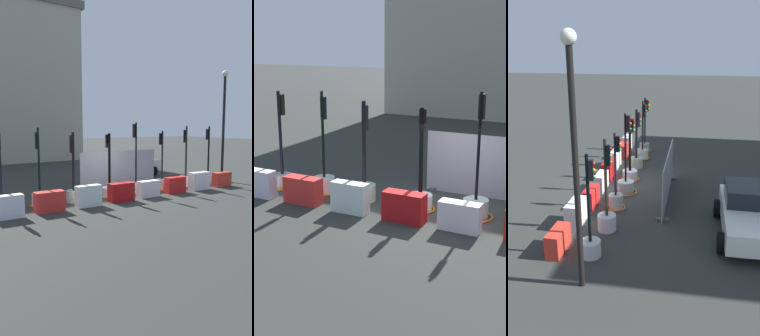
{
  "view_description": "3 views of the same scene",
  "coord_description": "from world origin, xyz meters",
  "views": [
    {
      "loc": [
        -9.0,
        -13.57,
        3.36
      ],
      "look_at": [
        0.21,
        -0.13,
        1.29
      ],
      "focal_mm": 36.88,
      "sensor_mm": 36.0,
      "label": 1
    },
    {
      "loc": [
        4.08,
        -12.43,
        4.79
      ],
      "look_at": [
        -2.17,
        0.12,
        1.0
      ],
      "focal_mm": 51.68,
      "sensor_mm": 36.0,
      "label": 2
    },
    {
      "loc": [
        14.97,
        2.76,
        6.14
      ],
      "look_at": [
        1.13,
        0.35,
        1.24
      ],
      "focal_mm": 38.44,
      "sensor_mm": 36.0,
      "label": 3
    }
  ],
  "objects": [
    {
      "name": "construction_barrier_3",
      "position": [
        -0.78,
        -1.21,
        0.41
      ],
      "size": [
        1.17,
        0.47,
        0.81
      ],
      "color": "#B51417",
      "rests_on": "ground_plane"
    },
    {
      "name": "street_lamp_post",
      "position": [
        7.25,
        0.01,
        3.84
      ],
      "size": [
        0.36,
        0.36,
        6.44
      ],
      "color": "black",
      "rests_on": "ground_plane"
    },
    {
      "name": "construction_barrier_4",
      "position": [
        0.75,
        -1.17,
        0.38
      ],
      "size": [
        1.09,
        0.42,
        0.76
      ],
      "color": "white",
      "rests_on": "ground_plane"
    },
    {
      "name": "construction_barrier_6",
      "position": [
        4.04,
        -1.22,
        0.45
      ],
      "size": [
        1.16,
        0.49,
        0.91
      ],
      "color": "white",
      "rests_on": "ground_plane"
    },
    {
      "name": "traffic_light_6",
      "position": [
        4.21,
        -0.05,
        0.59
      ],
      "size": [
        0.64,
        0.64,
        3.26
      ],
      "color": "silver",
      "rests_on": "ground_plane"
    },
    {
      "name": "construction_barrier_7",
      "position": [
        5.8,
        -1.21,
        0.38
      ],
      "size": [
        1.11,
        0.46,
        0.76
      ],
      "color": "red",
      "rests_on": "ground_plane"
    },
    {
      "name": "construction_barrier_0",
      "position": [
        -5.68,
        -1.26,
        0.42
      ],
      "size": [
        1.09,
        0.43,
        0.85
      ],
      "color": "white",
      "rests_on": "ground_plane"
    },
    {
      "name": "construction_barrier_1",
      "position": [
        -4.09,
        -1.17,
        0.4
      ],
      "size": [
        1.15,
        0.49,
        0.8
      ],
      "color": "red",
      "rests_on": "ground_plane"
    },
    {
      "name": "car_white_van",
      "position": [
        3.62,
        4.62,
        0.78
      ],
      "size": [
        4.01,
        2.0,
        1.59
      ],
      "color": "white",
      "rests_on": "ground_plane"
    },
    {
      "name": "traffic_light_7",
      "position": [
        5.86,
        -0.15,
        0.6
      ],
      "size": [
        0.63,
        0.63,
        3.24
      ],
      "color": "silver",
      "rests_on": "ground_plane"
    },
    {
      "name": "traffic_light_4",
      "position": [
        0.85,
        -0.05,
        0.47
      ],
      "size": [
        0.98,
        0.98,
        3.45
      ],
      "color": "#ABAFAA",
      "rests_on": "ground_plane"
    },
    {
      "name": "construction_barrier_5",
      "position": [
        2.46,
        -1.14,
        0.39
      ],
      "size": [
        1.1,
        0.43,
        0.78
      ],
      "color": "red",
      "rests_on": "ground_plane"
    },
    {
      "name": "traffic_light_1",
      "position": [
        -4.05,
        -0.06,
        0.46
      ],
      "size": [
        0.86,
        0.86,
        3.23
      ],
      "color": "silver",
      "rests_on": "ground_plane"
    },
    {
      "name": "site_fence_panel",
      "position": [
        1.08,
        1.76,
        0.93
      ],
      "size": [
        4.7,
        0.5,
        1.95
      ],
      "color": "#9C9AA9",
      "rests_on": "ground_plane"
    },
    {
      "name": "ground_plane",
      "position": [
        0.0,
        0.0,
        0.0
      ],
      "size": [
        120.0,
        120.0,
        0.0
      ],
      "primitive_type": "plane",
      "color": "#30322E"
    },
    {
      "name": "construction_barrier_2",
      "position": [
        -2.43,
        -1.25,
        0.44
      ],
      "size": [
        1.08,
        0.41,
        0.88
      ],
      "color": "white",
      "rests_on": "ground_plane"
    },
    {
      "name": "traffic_light_3",
      "position": [
        -0.74,
        -0.16,
        0.49
      ],
      "size": [
        0.87,
        0.87,
        2.95
      ],
      "color": "silver",
      "rests_on": "ground_plane"
    },
    {
      "name": "traffic_light_5",
      "position": [
        2.45,
        -0.13,
        0.54
      ],
      "size": [
        0.75,
        0.75,
        3.03
      ],
      "color": "#B2ACA3",
      "rests_on": "ground_plane"
    },
    {
      "name": "traffic_light_2",
      "position": [
        -2.56,
        -0.15,
        0.58
      ],
      "size": [
        0.68,
        0.68,
        3.03
      ],
      "color": "#A8B79E",
      "rests_on": "ground_plane"
    },
    {
      "name": "traffic_light_0",
      "position": [
        -5.62,
        -0.16,
        0.58
      ],
      "size": [
        0.88,
        0.88,
        3.17
      ],
      "color": "#AAA89E",
      "rests_on": "ground_plane"
    }
  ]
}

